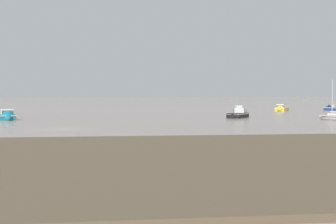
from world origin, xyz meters
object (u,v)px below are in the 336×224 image
object	(u,v)px
motorboat_moored_2	(240,115)
motorboat_moored_3	(7,117)
motorboat_moored_5	(281,110)
motorboat_moored_7	(239,110)
motorboat_moored_1	(333,109)
sailboat_moored_0	(334,118)

from	to	relation	value
motorboat_moored_2	motorboat_moored_3	size ratio (longest dim) A/B	0.91
motorboat_moored_5	motorboat_moored_7	distance (m)	8.81
motorboat_moored_1	sailboat_moored_0	world-z (taller)	sailboat_moored_0
motorboat_moored_1	sailboat_moored_0	xyz separation A→B (m)	(-16.89, -34.75, -0.02)
motorboat_moored_1	motorboat_moored_5	world-z (taller)	motorboat_moored_5
motorboat_moored_1	motorboat_moored_7	world-z (taller)	motorboat_moored_1
motorboat_moored_1	motorboat_moored_5	bearing A→B (deg)	63.99
motorboat_moored_3	motorboat_moored_5	size ratio (longest dim) A/B	1.10
motorboat_moored_2	motorboat_moored_7	bearing A→B (deg)	18.60
motorboat_moored_2	motorboat_moored_3	world-z (taller)	motorboat_moored_3
motorboat_moored_5	motorboat_moored_2	bearing A→B (deg)	0.39
motorboat_moored_5	motorboat_moored_3	bearing A→B (deg)	-28.43
motorboat_moored_1	motorboat_moored_5	distance (m)	12.13
motorboat_moored_1	motorboat_moored_2	distance (m)	38.03
motorboat_moored_1	motorboat_moored_7	bearing A→B (deg)	60.59
motorboat_moored_1	motorboat_moored_2	world-z (taller)	motorboat_moored_2
motorboat_moored_1	motorboat_moored_7	xyz separation A→B (m)	(-20.84, -1.52, -0.00)
motorboat_moored_7	sailboat_moored_0	bearing A→B (deg)	-173.74
motorboat_moored_1	motorboat_moored_3	xyz separation A→B (m)	(-61.09, -28.41, 0.07)
motorboat_moored_1	motorboat_moored_2	bearing A→B (deg)	99.76
motorboat_moored_1	sailboat_moored_0	distance (m)	38.64
motorboat_moored_7	motorboat_moored_3	bearing A→B (deg)	123.23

